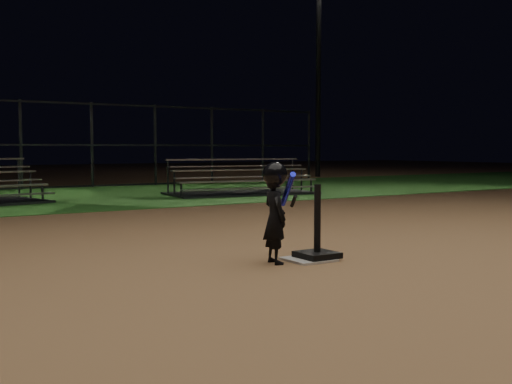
% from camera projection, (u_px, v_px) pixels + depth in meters
% --- Properties ---
extents(ground, '(80.00, 80.00, 0.00)m').
position_uv_depth(ground, '(308.00, 260.00, 6.46)').
color(ground, '#9E7147').
rests_on(ground, ground).
extents(grass_strip, '(60.00, 8.00, 0.01)m').
position_uv_depth(grass_strip, '(51.00, 197.00, 14.85)').
color(grass_strip, '#265E1E').
rests_on(grass_strip, ground).
extents(home_plate, '(0.45, 0.45, 0.02)m').
position_uv_depth(home_plate, '(308.00, 259.00, 6.46)').
color(home_plate, beige).
rests_on(home_plate, ground).
extents(batting_tee, '(0.38, 0.38, 0.76)m').
position_uv_depth(batting_tee, '(317.00, 244.00, 6.49)').
color(batting_tee, black).
rests_on(batting_tee, home_plate).
extents(child_batter, '(0.39, 0.57, 1.02)m').
position_uv_depth(child_batter, '(275.00, 210.00, 6.26)').
color(child_batter, black).
rests_on(child_batter, ground).
extents(bleacher_right, '(3.82, 2.21, 0.89)m').
position_uv_depth(bleacher_right, '(242.00, 187.00, 15.66)').
color(bleacher_right, silver).
rests_on(bleacher_right, ground).
extents(backstop_fence, '(20.08, 0.08, 2.50)m').
position_uv_depth(backstop_fence, '(21.00, 145.00, 17.28)').
color(backstop_fence, '#38383D').
rests_on(backstop_fence, ground).
extents(light_pole_right, '(0.90, 0.53, 8.30)m').
position_uv_depth(light_pole_right, '(319.00, 54.00, 25.13)').
color(light_pole_right, '#2D2D30').
rests_on(light_pole_right, ground).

